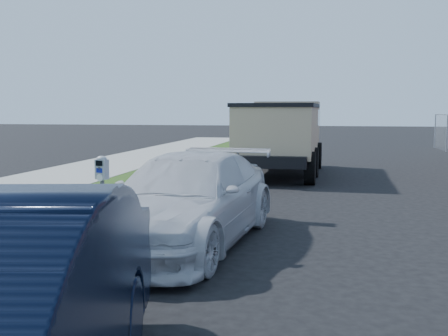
# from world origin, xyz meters

# --- Properties ---
(ground) EXTENTS (120.00, 120.00, 0.00)m
(ground) POSITION_xyz_m (0.00, 0.00, 0.00)
(ground) COLOR black
(ground) RESTS_ON ground
(streetside) EXTENTS (6.12, 50.00, 0.15)m
(streetside) POSITION_xyz_m (-5.57, 2.00, 0.07)
(streetside) COLOR gray
(streetside) RESTS_ON ground
(parking_meter) EXTENTS (0.20, 0.15, 1.27)m
(parking_meter) POSITION_xyz_m (-2.68, -1.28, 1.04)
(parking_meter) COLOR #3F4247
(parking_meter) RESTS_ON ground
(white_wagon) EXTENTS (2.34, 4.84, 1.36)m
(white_wagon) POSITION_xyz_m (-1.68, -0.46, 0.68)
(white_wagon) COLOR silver
(white_wagon) RESTS_ON ground
(dump_truck) EXTENTS (2.48, 5.96, 2.31)m
(dump_truck) POSITION_xyz_m (-1.07, 8.66, 1.30)
(dump_truck) COLOR black
(dump_truck) RESTS_ON ground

